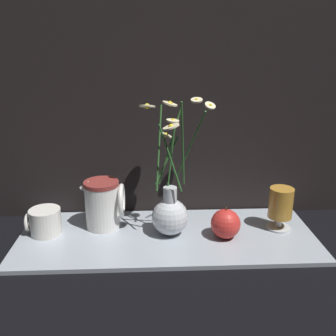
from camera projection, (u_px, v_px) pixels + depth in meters
The scene contains 8 objects.
ground_plane at pixel (167, 238), 1.08m from camera, with size 6.00×6.00×0.00m, color black.
shelf at pixel (167, 236), 1.08m from camera, with size 0.85×0.33×0.01m.
backdrop_wall at pixel (164, 38), 1.07m from camera, with size 1.35×0.02×1.10m.
vase_with_flowers at pixel (170, 210), 1.06m from camera, with size 0.22×0.17×0.39m.
yellow_mug at pixel (45, 222), 1.07m from camera, with size 0.10×0.09×0.08m.
ceramic_pitcher at pixel (104, 202), 1.10m from camera, with size 0.13×0.10×0.15m.
tea_glass at pixel (281, 205), 1.09m from camera, with size 0.07×0.07×0.13m.
orange_fruit at pixel (226, 224), 1.05m from camera, with size 0.08×0.08×0.09m.
Camera 1 is at (-0.04, -0.96, 0.54)m, focal length 40.00 mm.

